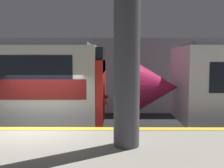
# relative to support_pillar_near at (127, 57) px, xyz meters

# --- Properties ---
(ground_plane) EXTENTS (120.00, 120.00, 0.00)m
(ground_plane) POSITION_rel_support_pillar_near_xyz_m (-2.53, 1.53, -3.06)
(ground_plane) COLOR black
(station_rear_barrier) EXTENTS (50.00, 0.15, 4.18)m
(station_rear_barrier) POSITION_rel_support_pillar_near_xyz_m (-2.53, 8.85, -0.97)
(station_rear_barrier) COLOR #939399
(station_rear_barrier) RESTS_ON ground
(support_pillar_near) EXTENTS (0.57, 0.57, 3.93)m
(support_pillar_near) POSITION_rel_support_pillar_near_xyz_m (0.00, 0.00, 0.00)
(support_pillar_near) COLOR #47474C
(support_pillar_near) RESTS_ON platform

